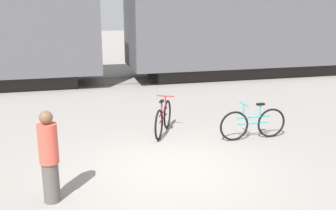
{
  "coord_description": "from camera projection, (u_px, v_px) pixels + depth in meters",
  "views": [
    {
      "loc": [
        -1.93,
        -7.14,
        3.27
      ],
      "look_at": [
        0.13,
        0.85,
        1.1
      ],
      "focal_mm": 42.0,
      "sensor_mm": 36.0,
      "label": 1
    }
  ],
  "objects": [
    {
      "name": "ground_plane",
      "position": [
        172.0,
        168.0,
        7.98
      ],
      "size": [
        80.0,
        80.0,
        0.0
      ],
      "primitive_type": "plane",
      "color": "gray"
    },
    {
      "name": "freight_train",
      "position": [
        113.0,
        7.0,
        15.95
      ],
      "size": [
        25.3,
        3.19,
        5.84
      ],
      "color": "black",
      "rests_on": "ground_plane"
    },
    {
      "name": "rail_near",
      "position": [
        118.0,
        84.0,
        16.05
      ],
      "size": [
        37.3,
        0.07,
        0.01
      ],
      "primitive_type": "cube",
      "color": "#4C4238",
      "rests_on": "ground_plane"
    },
    {
      "name": "rail_far",
      "position": [
        114.0,
        78.0,
        17.4
      ],
      "size": [
        37.3,
        0.07,
        0.01
      ],
      "primitive_type": "cube",
      "color": "#4C4238",
      "rests_on": "ground_plane"
    },
    {
      "name": "bicycle_maroon",
      "position": [
        163.0,
        118.0,
        9.98
      ],
      "size": [
        0.81,
        1.56,
        0.94
      ],
      "color": "black",
      "rests_on": "ground_plane"
    },
    {
      "name": "bicycle_teal",
      "position": [
        253.0,
        124.0,
        9.58
      ],
      "size": [
        1.73,
        0.46,
        0.92
      ],
      "color": "black",
      "rests_on": "ground_plane"
    },
    {
      "name": "person_in_red",
      "position": [
        49.0,
        157.0,
        6.45
      ],
      "size": [
        0.32,
        0.32,
        1.59
      ],
      "rotation": [
        0.0,
        0.0,
        1.87
      ],
      "color": "#514C47",
      "rests_on": "ground_plane"
    }
  ]
}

